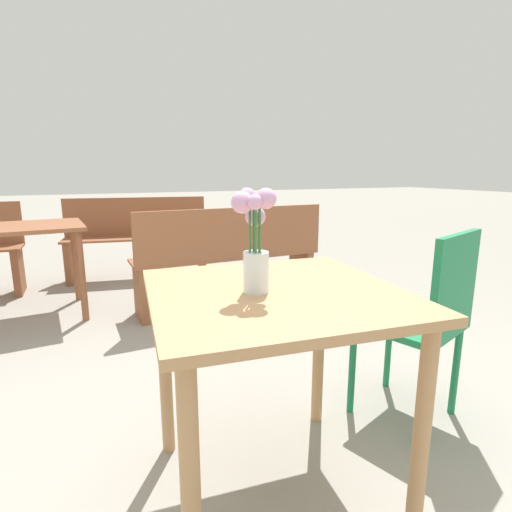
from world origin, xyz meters
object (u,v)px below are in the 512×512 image
Objects in this scene: cafe_chair at (426,315)px; bench_near at (137,235)px; table_front at (275,324)px; table_back at (22,241)px; bench_far at (231,255)px; flower_vase at (255,241)px.

cafe_chair is 0.59× the size of bench_near.
table_front reaches higher than table_back.
bench_far is at bearing -15.75° from table_back.
table_back is (-1.53, 0.43, 0.15)m from bench_far.
table_back is (-0.94, 2.33, -0.31)m from flower_vase.
flower_vase is at bearing -176.64° from table_front.
table_front is 1.97m from bench_far.
bench_far reaches higher than table_front.
table_back is at bearing 129.16° from cafe_chair.
cafe_chair is 0.95× the size of table_back.
cafe_chair is at bearing -74.89° from bench_near.
flower_vase is 0.97m from cafe_chair.
table_back is (-0.95, -0.93, 0.16)m from bench_near.
cafe_chair reaches higher than bench_near.
table_back is at bearing 111.91° from flower_vase.
bench_near is 1.34m from table_back.
bench_near is (0.02, 3.27, -0.47)m from flower_vase.
table_front is at bearing -66.55° from table_back.
flower_vase is 3.30m from bench_near.
table_front is 2.54m from table_back.
cafe_chair is 3.26m from bench_near.
table_front is 0.97× the size of cafe_chair.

